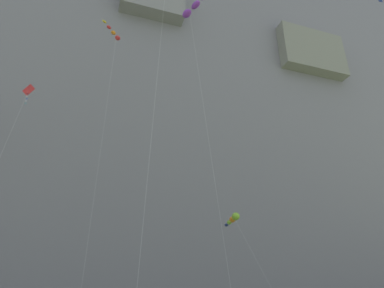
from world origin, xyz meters
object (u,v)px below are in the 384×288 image
object	(u,v)px
kite_windsock_upper_mid	(233,219)
kite_windsock_mid_right	(114,34)
kite_diamond_high_left	(23,103)
kite_windsock_low_right	(195,6)

from	to	relation	value
kite_windsock_upper_mid	kite_windsock_mid_right	size ratio (longest dim) A/B	0.30
kite_diamond_high_left	kite_windsock_low_right	world-z (taller)	kite_windsock_low_right
kite_windsock_upper_mid	kite_diamond_high_left	bearing A→B (deg)	177.66
kite_diamond_high_left	kite_windsock_mid_right	world-z (taller)	kite_windsock_mid_right
kite_diamond_high_left	kite_windsock_mid_right	distance (m)	13.26
kite_windsock_mid_right	kite_windsock_low_right	bearing A→B (deg)	-38.80
kite_diamond_high_left	kite_windsock_upper_mid	bearing A→B (deg)	-2.34
kite_windsock_upper_mid	kite_windsock_mid_right	xyz separation A→B (m)	(-14.61, -0.10, 21.30)
kite_diamond_high_left	kite_windsock_upper_mid	world-z (taller)	kite_diamond_high_left
kite_diamond_high_left	kite_windsock_low_right	xyz separation A→B (m)	(16.17, -7.59, 11.11)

